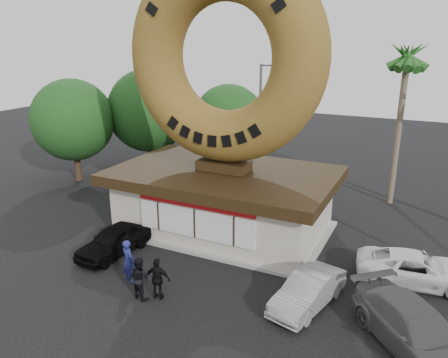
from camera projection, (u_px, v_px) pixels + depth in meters
The scene contains 15 objects.
ground at pixel (161, 283), 18.14m from camera, with size 90.00×90.00×0.00m, color black.
donut_shop at pixel (224, 198), 22.71m from camera, with size 11.20×7.20×3.80m.
giant_donut at pixel (224, 58), 20.53m from camera, with size 10.05×10.05×2.56m, color brown.
tree_west at pixel (149, 111), 31.77m from camera, with size 6.00×6.00×7.65m.
tree_mid at pixel (229, 121), 31.38m from camera, with size 5.20×5.20×6.63m.
tree_far at pixel (73, 120), 29.90m from camera, with size 5.60×5.60×7.14m.
palm_near at pixel (407, 62), 24.38m from camera, with size 2.60×2.60×9.75m.
street_lamp at pixel (262, 114), 31.20m from camera, with size 2.11×0.20×8.00m.
person_left at pixel (128, 261), 18.03m from camera, with size 0.69×0.45×1.88m, color navy.
person_center at pixel (139, 278), 16.92m from camera, with size 0.84×0.65×1.73m, color black.
person_right at pixel (158, 279), 16.85m from camera, with size 1.01×0.42×1.72m, color black.
car_black at pixel (114, 240), 20.46m from camera, with size 1.61×4.00×1.36m, color black.
car_silver at pixel (308, 291), 16.46m from camera, with size 1.35×3.87×1.28m, color #959499.
car_grey at pixel (416, 330), 14.07m from camera, with size 2.11×5.20×1.51m, color #4E5052.
car_white at pixel (416, 269), 18.00m from camera, with size 2.18×4.73×1.32m, color white.
Camera 1 is at (9.32, -13.15, 9.76)m, focal length 35.00 mm.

